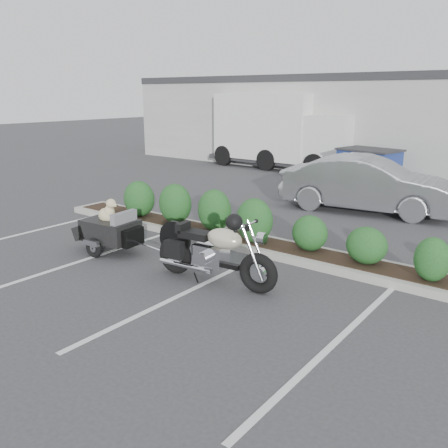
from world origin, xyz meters
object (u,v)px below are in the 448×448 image
Objects in this scene: motorcycle at (213,253)px; sedan at (367,184)px; delivery_truck at (285,133)px; pet_trailer at (110,229)px; dumpster at (368,167)px.

sedan is at bearing 83.43° from motorcycle.
delivery_truck is (-5.97, 5.64, 0.78)m from sedan.
dumpster is at bearing 76.31° from pet_trailer.
delivery_truck reaches higher than dumpster.
sedan is at bearing -57.39° from dumpster.
delivery_truck is at bearing 38.12° from sedan.
dumpster is at bearing 11.90° from sedan.
sedan reaches higher than motorcycle.
sedan is at bearing -40.90° from delivery_truck.
sedan is (0.14, 6.72, 0.21)m from motorcycle.
motorcycle is 10.55m from dumpster.
dumpster is at bearing -19.88° from delivery_truck.
dumpster is (-1.40, 3.76, -0.10)m from sedan.
delivery_truck is (-4.57, 1.88, 0.87)m from dumpster.
motorcycle is 1.07× the size of dumpster.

